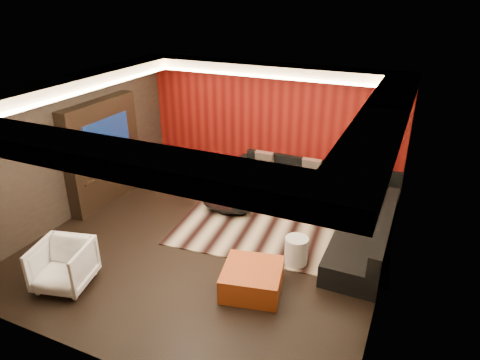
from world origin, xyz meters
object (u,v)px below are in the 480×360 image
at_px(white_side_table, 296,251).
at_px(armchair, 63,265).
at_px(orange_ottoman, 252,279).
at_px(sectional_sofa, 330,204).
at_px(coffee_table, 228,207).
at_px(drum_stool, 240,205).

xyz_separation_m(white_side_table, armchair, (-3.12, -2.03, 0.13)).
bearing_deg(orange_ottoman, armchair, -158.16).
relative_size(armchair, sectional_sofa, 0.22).
height_order(orange_ottoman, sectional_sofa, sectional_sofa).
height_order(coffee_table, drum_stool, drum_stool).
bearing_deg(coffee_table, sectional_sofa, 20.29).
bearing_deg(drum_stool, coffee_table, -176.17).
bearing_deg(orange_ottoman, white_side_table, 66.67).
height_order(coffee_table, white_side_table, white_side_table).
distance_m(orange_ottoman, armchair, 2.93).
relative_size(orange_ottoman, sectional_sofa, 0.24).
bearing_deg(coffee_table, drum_stool, 3.83).
relative_size(white_side_table, armchair, 0.60).
xyz_separation_m(orange_ottoman, sectional_sofa, (0.53, 2.82, 0.07)).
relative_size(coffee_table, white_side_table, 2.28).
bearing_deg(armchair, coffee_table, 54.25).
distance_m(armchair, sectional_sofa, 5.08).
distance_m(drum_stool, armchair, 3.57).
height_order(white_side_table, armchair, armchair).
bearing_deg(orange_ottoman, drum_stool, 118.72).
xyz_separation_m(white_side_table, orange_ottoman, (-0.41, -0.94, -0.05)).
bearing_deg(coffee_table, white_side_table, -32.35).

